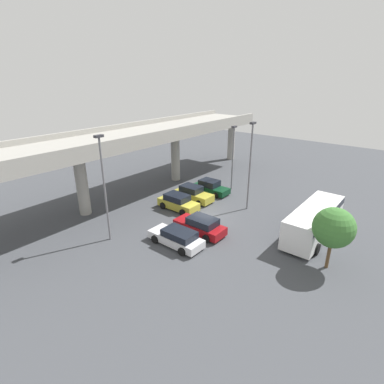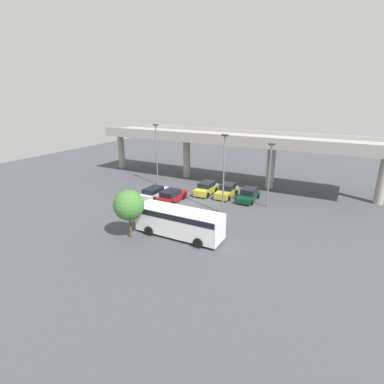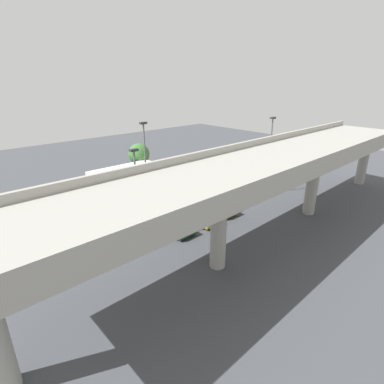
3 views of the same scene
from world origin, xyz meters
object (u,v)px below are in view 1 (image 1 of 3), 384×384
object	(u,v)px
lamp_post_by_overpass	(233,153)
parked_car_1	(200,226)
parked_car_4	(210,187)
parked_car_2	(178,202)
parked_car_3	(193,194)
parked_car_0	(177,237)
shuttle_bus	(314,219)
lamp_post_mid_lot	(250,161)
lamp_post_near_aisle	(104,182)
tree_front_left	(334,228)

from	to	relation	value
lamp_post_by_overpass	parked_car_1	bearing A→B (deg)	-161.15
parked_car_4	lamp_post_by_overpass	size ratio (longest dim) A/B	0.58
parked_car_2	parked_car_3	bearing A→B (deg)	96.16
parked_car_0	shuttle_bus	xyz separation A→B (m)	(8.48, -8.12, 0.91)
shuttle_bus	lamp_post_by_overpass	bearing A→B (deg)	64.98
lamp_post_mid_lot	lamp_post_near_aisle	bearing A→B (deg)	155.29
parked_car_0	parked_car_3	distance (m)	9.54
tree_front_left	lamp_post_by_overpass	bearing A→B (deg)	56.26
parked_car_0	parked_car_4	size ratio (longest dim) A/B	1.08
parked_car_4	shuttle_bus	world-z (taller)	shuttle_bus
shuttle_bus	lamp_post_mid_lot	size ratio (longest dim) A/B	0.95
shuttle_bus	lamp_post_by_overpass	size ratio (longest dim) A/B	1.11
lamp_post_near_aisle	lamp_post_by_overpass	world-z (taller)	lamp_post_near_aisle
tree_front_left	shuttle_bus	bearing A→B (deg)	31.25
parked_car_1	parked_car_2	xyz separation A→B (m)	(2.53, 4.88, 0.04)
parked_car_0	lamp_post_by_overpass	distance (m)	14.83
parked_car_4	shuttle_bus	distance (m)	13.15
parked_car_1	parked_car_4	bearing A→B (deg)	-59.21
lamp_post_by_overpass	tree_front_left	xyz separation A→B (m)	(-9.35, -14.00, -1.28)
lamp_post_mid_lot	parked_car_1	bearing A→B (deg)	175.18
parked_car_3	tree_front_left	bearing A→B (deg)	-13.31
parked_car_2	parked_car_4	xyz separation A→B (m)	(5.89, 0.14, -0.06)
lamp_post_by_overpass	parked_car_4	bearing A→B (deg)	155.54
parked_car_0	parked_car_2	world-z (taller)	parked_car_2
lamp_post_by_overpass	lamp_post_mid_lot	bearing A→B (deg)	-131.85
parked_car_2	tree_front_left	world-z (taller)	tree_front_left
lamp_post_by_overpass	parked_car_0	bearing A→B (deg)	-165.87
parked_car_4	shuttle_bus	xyz separation A→B (m)	(-2.73, -12.84, 0.88)
parked_car_3	parked_car_1	bearing A→B (deg)	-46.19
parked_car_0	shuttle_bus	world-z (taller)	shuttle_bus
parked_car_2	parked_car_4	world-z (taller)	parked_car_2
lamp_post_near_aisle	parked_car_0	bearing A→B (deg)	-59.90
parked_car_0	shuttle_bus	bearing A→B (deg)	-133.75
parked_car_1	lamp_post_by_overpass	size ratio (longest dim) A/B	0.61
tree_front_left	lamp_post_near_aisle	bearing A→B (deg)	115.67
lamp_post_near_aisle	shuttle_bus	bearing A→B (deg)	-49.07
parked_car_2	parked_car_4	distance (m)	5.90
parked_car_3	shuttle_bus	distance (m)	13.04
parked_car_1	shuttle_bus	distance (m)	9.71
parked_car_1	shuttle_bus	xyz separation A→B (m)	(5.70, -7.82, 0.86)
parked_car_2	lamp_post_mid_lot	xyz separation A→B (m)	(4.64, -5.49, 4.39)
parked_car_1	parked_car_2	size ratio (longest dim) A/B	1.06
parked_car_2	lamp_post_by_overpass	distance (m)	9.43
parked_car_4	shuttle_bus	size ratio (longest dim) A/B	0.52
lamp_post_near_aisle	lamp_post_by_overpass	bearing A→B (deg)	-5.16
parked_car_4	lamp_post_by_overpass	world-z (taller)	lamp_post_by_overpass
parked_car_0	lamp_post_mid_lot	xyz separation A→B (m)	(9.96, -0.90, 4.48)
parked_car_0	parked_car_4	distance (m)	12.16
parked_car_4	parked_car_0	bearing A→B (deg)	-67.14
parked_car_3	lamp_post_mid_lot	bearing A→B (deg)	16.95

